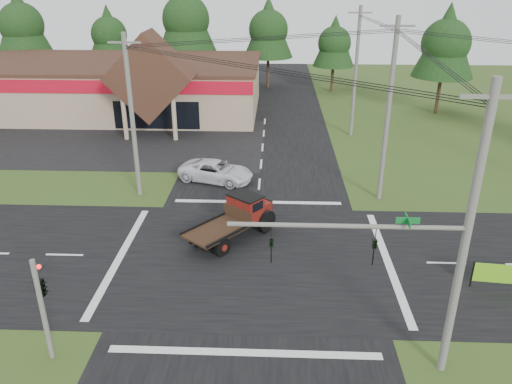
{
  "coord_description": "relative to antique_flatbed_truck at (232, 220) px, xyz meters",
  "views": [
    {
      "loc": [
        1.08,
        -22.35,
        13.8
      ],
      "look_at": [
        0.02,
        3.72,
        2.2
      ],
      "focal_mm": 35.0,
      "sensor_mm": 36.0,
      "label": 1
    }
  ],
  "objects": [
    {
      "name": "utility_pole_ne",
      "position": [
        9.27,
        5.84,
        4.71
      ],
      "size": [
        2.0,
        0.3,
        11.5
      ],
      "color": "#595651",
      "rests_on": "ground"
    },
    {
      "name": "utility_pole_nr",
      "position": [
        8.77,
        -9.66,
        4.46
      ],
      "size": [
        2.0,
        0.3,
        11.0
      ],
      "color": "#595651",
      "rests_on": "ground"
    },
    {
      "name": "tree_row_b",
      "position": [
        -18.73,
        39.84,
        5.53
      ],
      "size": [
        5.6,
        5.6,
        10.1
      ],
      "color": "#332316",
      "rests_on": "ground"
    },
    {
      "name": "tree_row_d",
      "position": [
        1.27,
        39.84,
        6.2
      ],
      "size": [
        6.16,
        6.16,
        11.11
      ],
      "color": "#332316",
      "rests_on": "ground"
    },
    {
      "name": "road_ns",
      "position": [
        1.27,
        -2.16,
        -1.17
      ],
      "size": [
        12.0,
        120.0,
        0.02
      ],
      "primitive_type": "cube",
      "color": "black",
      "rests_on": "ground"
    },
    {
      "name": "utility_pole_n",
      "position": [
        9.27,
        19.84,
        4.56
      ],
      "size": [
        2.0,
        0.3,
        11.2
      ],
      "color": "#595651",
      "rests_on": "ground"
    },
    {
      "name": "utility_pole_nw",
      "position": [
        -6.73,
        5.84,
        4.21
      ],
      "size": [
        2.0,
        0.3,
        10.5
      ],
      "color": "#595651",
      "rests_on": "ground"
    },
    {
      "name": "tree_row_e",
      "position": [
        9.27,
        37.84,
        4.86
      ],
      "size": [
        5.04,
        5.04,
        9.09
      ],
      "color": "#332316",
      "rests_on": "ground"
    },
    {
      "name": "traffic_signal_mast",
      "position": [
        7.09,
        -9.66,
        3.25
      ],
      "size": [
        8.12,
        0.24,
        7.0
      ],
      "color": "#595651",
      "rests_on": "ground"
    },
    {
      "name": "parking_apron",
      "position": [
        -12.73,
        16.84,
        -1.16
      ],
      "size": [
        28.0,
        14.0,
        0.02
      ],
      "primitive_type": "cube",
      "color": "black",
      "rests_on": "ground"
    },
    {
      "name": "tree_row_a",
      "position": [
        -28.73,
        37.84,
        6.87
      ],
      "size": [
        6.72,
        6.72,
        12.12
      ],
      "color": "#332316",
      "rests_on": "ground"
    },
    {
      "name": "ground",
      "position": [
        1.27,
        -2.16,
        -1.18
      ],
      "size": [
        120.0,
        120.0,
        0.0
      ],
      "primitive_type": "plane",
      "color": "#364A1A",
      "rests_on": "ground"
    },
    {
      "name": "tree_row_c",
      "position": [
        -8.73,
        38.84,
        7.54
      ],
      "size": [
        7.28,
        7.28,
        13.13
      ],
      "color": "#332316",
      "rests_on": "ground"
    },
    {
      "name": "traffic_signal_corner",
      "position": [
        -6.23,
        -9.48,
        2.35
      ],
      "size": [
        0.53,
        2.48,
        4.4
      ],
      "color": "#595651",
      "rests_on": "ground"
    },
    {
      "name": "antique_flatbed_truck",
      "position": [
        0.0,
        0.0,
        0.0
      ],
      "size": [
        5.24,
        5.71,
        2.36
      ],
      "primitive_type": null,
      "rotation": [
        0.0,
        0.0,
        -0.69
      ],
      "color": "#53150B",
      "rests_on": "ground"
    },
    {
      "name": "tree_side_ne",
      "position": [
        19.27,
        27.84,
        6.2
      ],
      "size": [
        6.16,
        6.16,
        11.11
      ],
      "color": "#332316",
      "rests_on": "ground"
    },
    {
      "name": "cvs_building",
      "position": [
        -14.44,
        27.41,
        1.6
      ],
      "size": [
        30.4,
        18.2,
        9.19
      ],
      "color": "tan",
      "rests_on": "ground"
    },
    {
      "name": "road_ew",
      "position": [
        1.27,
        -2.16,
        -1.17
      ],
      "size": [
        120.0,
        12.0,
        0.02
      ],
      "primitive_type": "cube",
      "color": "black",
      "rests_on": "ground"
    },
    {
      "name": "white_pickup",
      "position": [
        -1.83,
        8.4,
        -0.45
      ],
      "size": [
        5.75,
        3.9,
        1.46
      ],
      "primitive_type": "imported",
      "rotation": [
        0.0,
        0.0,
        1.27
      ],
      "color": "silver",
      "rests_on": "ground"
    }
  ]
}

